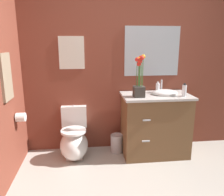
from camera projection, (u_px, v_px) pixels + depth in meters
name	position (u px, v px, depth m)	size (l,w,h in m)	color
wall_back	(143.00, 65.00, 3.32)	(4.73, 0.05, 2.50)	brown
toilet	(74.00, 141.00, 3.16)	(0.38, 0.59, 0.69)	white
vanity_cabinet	(155.00, 124.00, 3.21)	(0.94, 0.56, 1.06)	brown
flower_vase	(139.00, 81.00, 2.94)	(0.14, 0.14, 0.55)	#38332D
soap_bottle	(184.00, 90.00, 3.00)	(0.06, 0.06, 0.18)	white
lotion_bottle	(158.00, 88.00, 3.21)	(0.06, 0.06, 0.16)	white
trash_bin	(117.00, 143.00, 3.33)	(0.18, 0.18, 0.27)	#B7B7BC
wall_poster	(72.00, 53.00, 3.13)	(0.35, 0.01, 0.45)	silver
wall_mirror	(152.00, 51.00, 3.26)	(0.80, 0.01, 0.70)	#B2BCC6
hanging_towel	(6.00, 77.00, 2.48)	(0.03, 0.28, 0.52)	gray
toilet_paper_roll	(21.00, 117.00, 2.80)	(0.11, 0.11, 0.11)	white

